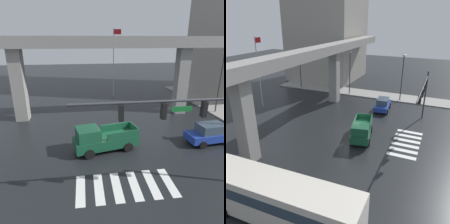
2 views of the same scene
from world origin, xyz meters
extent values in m
plane|color=black|center=(0.00, 0.00, 0.00)|extent=(120.00, 120.00, 0.00)
cube|color=silver|center=(-2.75, -6.15, 0.01)|extent=(0.55, 2.80, 0.01)
cube|color=silver|center=(-1.65, -6.15, 0.01)|extent=(0.55, 2.80, 0.01)
cube|color=silver|center=(-0.55, -6.15, 0.01)|extent=(0.55, 2.80, 0.01)
cube|color=silver|center=(0.55, -6.15, 0.01)|extent=(0.55, 2.80, 0.01)
cube|color=silver|center=(1.65, -6.15, 0.01)|extent=(0.55, 2.80, 0.01)
cube|color=silver|center=(2.75, -6.15, 0.01)|extent=(0.55, 2.80, 0.01)
cube|color=gray|center=(0.00, 6.45, 8.22)|extent=(53.18, 2.34, 1.20)
cube|color=gray|center=(-9.08, 6.45, 3.81)|extent=(1.30, 1.30, 7.62)
cube|color=gray|center=(9.08, 6.45, 3.81)|extent=(1.30, 1.30, 7.62)
cube|color=gray|center=(14.71, 2.00, 0.07)|extent=(4.00, 36.00, 0.15)
cube|color=#14472D|center=(-0.70, -1.47, 0.78)|extent=(5.39, 2.94, 0.80)
cube|color=#14472D|center=(-2.12, -1.78, 1.63)|extent=(2.03, 2.07, 0.90)
cube|color=#3F5160|center=(-2.58, -1.88, 1.63)|extent=(0.45, 1.66, 0.77)
cube|color=#14472D|center=(0.60, -2.08, 1.48)|extent=(2.61, 0.66, 0.60)
cube|color=#14472D|center=(0.23, -0.38, 1.48)|extent=(2.61, 0.66, 0.60)
cube|color=#14472D|center=(1.74, -0.94, 1.48)|extent=(0.47, 1.73, 0.60)
cylinder|color=black|center=(-2.06, -2.69, 0.38)|extent=(0.80, 0.43, 0.76)
cylinder|color=black|center=(-2.44, -0.93, 0.38)|extent=(0.80, 0.43, 0.76)
cylinder|color=black|center=(1.03, -2.02, 0.38)|extent=(0.80, 0.43, 0.76)
cylinder|color=black|center=(0.65, -0.26, 0.38)|extent=(0.80, 0.43, 0.76)
cube|color=beige|center=(-13.63, -0.48, 1.64)|extent=(2.80, 10.87, 2.70)
cube|color=#2D3D4C|center=(-13.63, -0.48, 2.11)|extent=(2.83, 10.33, 0.76)
cylinder|color=black|center=(-12.51, 3.33, 0.48)|extent=(0.38, 0.97, 0.96)
cylinder|color=black|center=(-12.33, -3.42, 0.48)|extent=(0.38, 0.97, 0.96)
cube|color=#1E3899|center=(8.46, -1.46, 0.64)|extent=(4.44, 2.14, 0.64)
cube|color=#384756|center=(8.36, -1.46, 1.34)|extent=(2.36, 1.69, 0.76)
cylinder|color=black|center=(9.71, -0.48, 0.32)|extent=(0.66, 0.30, 0.64)
cylinder|color=black|center=(9.87, -2.20, 0.32)|extent=(0.66, 0.30, 0.64)
cylinder|color=black|center=(7.06, -0.72, 0.32)|extent=(0.66, 0.30, 0.64)
cylinder|color=black|center=(7.21, -2.43, 0.32)|extent=(0.66, 0.30, 0.64)
cylinder|color=#38383D|center=(7.70, -6.95, 3.10)|extent=(0.18, 0.18, 6.20)
cylinder|color=#38383D|center=(2.30, -6.95, 5.60)|extent=(10.80, 0.14, 0.14)
cube|color=black|center=(6.10, -6.95, 5.08)|extent=(0.24, 0.32, 0.84)
sphere|color=green|center=(6.10, -6.95, 4.82)|extent=(0.17, 0.17, 0.17)
cube|color=black|center=(3.90, -6.95, 5.08)|extent=(0.24, 0.32, 0.84)
sphere|color=green|center=(3.90, -6.95, 4.82)|extent=(0.17, 0.17, 0.17)
cube|color=black|center=(1.70, -6.95, 5.08)|extent=(0.24, 0.32, 0.84)
sphere|color=green|center=(1.70, -6.95, 4.82)|extent=(0.17, 0.17, 0.17)
cube|color=black|center=(-0.50, -6.95, 5.08)|extent=(0.24, 0.32, 0.84)
sphere|color=green|center=(-0.50, -6.95, 4.82)|extent=(0.17, 0.17, 0.17)
cube|color=#19722D|center=(2.67, -6.95, 5.15)|extent=(1.10, 0.04, 0.28)
cylinder|color=#38383D|center=(13.51, -2.97, 3.50)|extent=(0.16, 0.16, 7.00)
ellipsoid|color=beige|center=(13.51, -2.97, 7.12)|extent=(0.44, 0.70, 0.24)
cylinder|color=#38383D|center=(13.51, 5.67, 3.50)|extent=(0.16, 0.16, 7.00)
ellipsoid|color=beige|center=(13.51, 5.67, 7.12)|extent=(0.44, 0.70, 0.24)
cylinder|color=#38383D|center=(13.51, 15.50, 3.50)|extent=(0.16, 0.16, 7.00)
ellipsoid|color=beige|center=(13.51, 15.50, 7.12)|extent=(0.44, 0.70, 0.24)
cylinder|color=silver|center=(2.28, 14.94, 4.99)|extent=(0.12, 0.12, 9.98)
cube|color=red|center=(2.83, 14.94, 9.48)|extent=(1.10, 0.04, 0.70)
camera|label=1|loc=(-2.29, -16.59, 8.58)|focal=33.65mm
camera|label=2|loc=(-22.54, -8.56, 12.15)|focal=37.35mm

